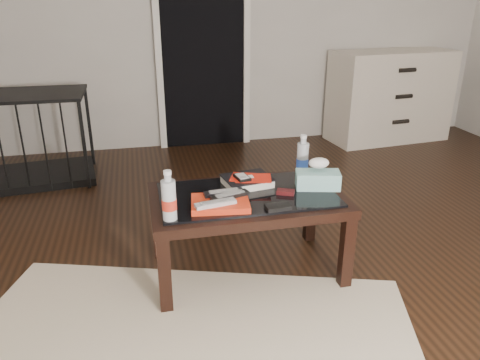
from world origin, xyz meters
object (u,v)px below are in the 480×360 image
Objects in this scene: pet_crate at (33,153)px; dresser at (390,96)px; tissue_box at (318,180)px; textbook at (247,181)px; water_bottle_right at (303,155)px; water_bottle_left at (169,195)px; coffee_table at (247,205)px.

dresser is at bearing 0.46° from pet_crate.
tissue_box is (-1.62, -2.12, 0.06)m from dresser.
water_bottle_right reaches higher than textbook.
pet_crate is 2.15m from water_bottle_left.
water_bottle_right is (0.78, 0.40, 0.00)m from water_bottle_left.
tissue_box is at bearing -84.25° from water_bottle_right.
dresser is 3.36m from water_bottle_left.
tissue_box is (0.02, -0.19, -0.07)m from water_bottle_right.
dresser is 2.67m from tissue_box.
dresser is at bearing 43.89° from water_bottle_left.
coffee_table is at bearing -112.93° from textbook.
water_bottle_left is at bearing -151.48° from tissue_box.
coffee_table is 0.50m from water_bottle_left.
coffee_table is 0.15m from textbook.
tissue_box is at bearing -133.33° from dresser.
water_bottle_left is 1.00× the size of water_bottle_right.
water_bottle_right is at bearing 27.23° from coffee_table.
coffee_table is 4.20× the size of water_bottle_left.
water_bottle_left is at bearing -153.48° from coffee_table.
coffee_table is 0.40m from tissue_box.
tissue_box is at bearing -0.62° from coffee_table.
water_bottle_left is 0.87m from water_bottle_right.
dresser is at bearing 35.95° from textbook.
pet_crate is 2.45m from tissue_box.
water_bottle_left is (-0.41, -0.21, 0.18)m from coffee_table.
textbook is at bearing 35.95° from water_bottle_left.
pet_crate is 2.32m from water_bottle_right.
water_bottle_left is at bearing -153.15° from water_bottle_right.
dresser reaches higher than water_bottle_left.
tissue_box reaches higher than coffee_table.
water_bottle_left is at bearing -142.13° from dresser.
tissue_box is at bearing 14.23° from water_bottle_left.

